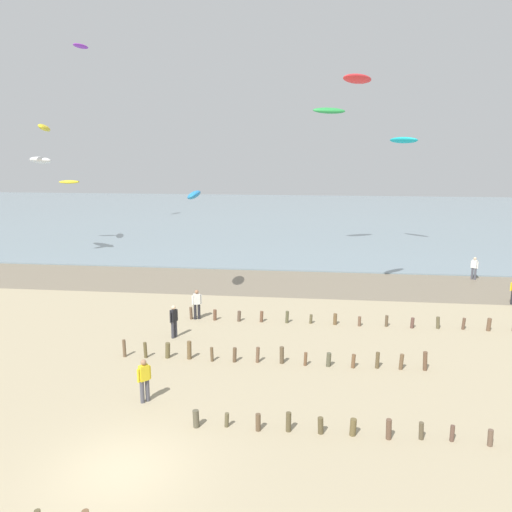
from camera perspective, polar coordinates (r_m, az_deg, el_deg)
The scene contains 18 objects.
ground_plane at distance 16.93m, azimuth -14.95°, elevation -22.27°, with size 160.00×160.00×0.00m, color tan.
wet_sand_strip at distance 37.07m, azimuth -2.18°, elevation -2.90°, with size 120.00×7.46×0.01m, color #7A6D59.
sea at distance 74.95m, azimuth 2.40°, elevation 4.57°, with size 160.00×70.00×0.10m, color gray.
groyne_near at distance 18.14m, azimuth 10.48°, elevation -18.41°, with size 11.02×0.34×0.73m.
groyne_mid at distance 23.17m, azimuth 1.41°, elevation -11.11°, with size 13.73×0.33×0.86m.
groyne_far at distance 28.41m, azimuth 11.14°, elevation -7.08°, with size 17.69×0.35×0.72m.
person_nearest_camera at distance 40.81m, azimuth 23.34°, elevation -1.19°, with size 0.46×0.40×1.71m.
person_mid_beach at distance 28.93m, azimuth -6.67°, elevation -5.33°, with size 0.53×0.34×1.71m.
person_by_waterline at distance 26.29m, azimuth -9.22°, elevation -7.16°, with size 0.35×0.52×1.71m.
person_right_flank at distance 20.11m, azimuth -12.46°, elevation -13.39°, with size 0.42×0.44×1.71m.
kite_aloft_1 at distance 52.16m, azimuth -22.73°, elevation 13.17°, with size 3.23×1.03×0.52m, color yellow.
kite_aloft_2 at distance 30.93m, azimuth 11.35°, elevation 18.96°, with size 2.41×0.77×0.39m, color red.
kite_aloft_3 at distance 32.20m, azimuth -6.99°, elevation 6.84°, with size 2.60×0.83×0.42m, color #2384D1.
kite_aloft_4 at distance 55.30m, azimuth -20.28°, elevation 7.83°, with size 2.06×0.66×0.33m, color yellow.
kite_aloft_5 at distance 48.33m, azimuth -23.11°, elevation 9.88°, with size 3.53×1.13×0.56m, color white.
kite_aloft_6 at distance 48.36m, azimuth 8.24°, elevation 15.88°, with size 3.27×1.05×0.52m, color green.
kite_aloft_7 at distance 66.88m, azimuth -19.12°, elevation 21.41°, with size 2.56×0.82×0.41m, color purple.
kite_aloft_8 at distance 51.43m, azimuth 16.27°, elevation 12.40°, with size 3.09×0.99×0.49m, color #19B2B7.
Camera 1 is at (5.60, -12.95, 9.36)m, focal length 35.55 mm.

